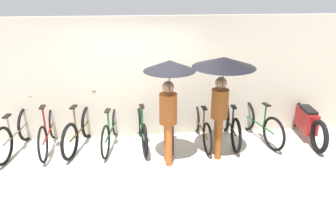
{
  "coord_description": "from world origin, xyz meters",
  "views": [
    {
      "loc": [
        -0.06,
        -5.02,
        3.26
      ],
      "look_at": [
        0.52,
        0.82,
        1.0
      ],
      "focal_mm": 35.0,
      "sensor_mm": 36.0,
      "label": 1
    }
  ],
  "objects_px": {
    "parked_bicycle_0": "(15,133)",
    "pedestrian_leading": "(169,87)",
    "parked_bicycle_5": "(171,125)",
    "parked_bicycle_7": "(230,124)",
    "pedestrian_center": "(222,78)",
    "parked_bicycle_4": "(142,128)",
    "motorcycle": "(306,121)",
    "parked_bicycle_2": "(80,130)",
    "parked_bicycle_1": "(48,131)",
    "parked_bicycle_3": "(111,129)",
    "parked_bicycle_8": "(259,123)",
    "parked_bicycle_6": "(201,126)"
  },
  "relations": [
    {
      "from": "parked_bicycle_0",
      "to": "parked_bicycle_7",
      "type": "relative_size",
      "value": 0.99
    },
    {
      "from": "parked_bicycle_2",
      "to": "pedestrian_center",
      "type": "distance_m",
      "value": 3.08
    },
    {
      "from": "parked_bicycle_3",
      "to": "motorcycle",
      "type": "distance_m",
      "value": 4.19
    },
    {
      "from": "pedestrian_leading",
      "to": "pedestrian_center",
      "type": "xyz_separation_m",
      "value": [
        0.97,
        0.14,
        0.1
      ]
    },
    {
      "from": "parked_bicycle_2",
      "to": "parked_bicycle_7",
      "type": "relative_size",
      "value": 0.96
    },
    {
      "from": "parked_bicycle_3",
      "to": "pedestrian_leading",
      "type": "relative_size",
      "value": 0.84
    },
    {
      "from": "parked_bicycle_7",
      "to": "parked_bicycle_8",
      "type": "distance_m",
      "value": 0.63
    },
    {
      "from": "parked_bicycle_0",
      "to": "parked_bicycle_6",
      "type": "distance_m",
      "value": 3.78
    },
    {
      "from": "parked_bicycle_2",
      "to": "motorcycle",
      "type": "bearing_deg",
      "value": -76.98
    },
    {
      "from": "parked_bicycle_1",
      "to": "parked_bicycle_0",
      "type": "bearing_deg",
      "value": 92.37
    },
    {
      "from": "parked_bicycle_8",
      "to": "pedestrian_center",
      "type": "bearing_deg",
      "value": 111.25
    },
    {
      "from": "parked_bicycle_2",
      "to": "motorcycle",
      "type": "xyz_separation_m",
      "value": [
        4.82,
        -0.06,
        0.01
      ]
    },
    {
      "from": "parked_bicycle_4",
      "to": "pedestrian_center",
      "type": "xyz_separation_m",
      "value": [
        1.45,
        -0.76,
        1.28
      ]
    },
    {
      "from": "parked_bicycle_1",
      "to": "parked_bicycle_7",
      "type": "xyz_separation_m",
      "value": [
        3.78,
        -0.01,
        -0.0
      ]
    },
    {
      "from": "parked_bicycle_0",
      "to": "pedestrian_leading",
      "type": "height_order",
      "value": "pedestrian_leading"
    },
    {
      "from": "parked_bicycle_0",
      "to": "motorcycle",
      "type": "bearing_deg",
      "value": -82.23
    },
    {
      "from": "parked_bicycle_0",
      "to": "pedestrian_center",
      "type": "relative_size",
      "value": 0.86
    },
    {
      "from": "parked_bicycle_7",
      "to": "parked_bicycle_8",
      "type": "bearing_deg",
      "value": -87.45
    },
    {
      "from": "parked_bicycle_3",
      "to": "motorcycle",
      "type": "xyz_separation_m",
      "value": [
        4.19,
        -0.09,
        0.03
      ]
    },
    {
      "from": "parked_bicycle_8",
      "to": "parked_bicycle_6",
      "type": "bearing_deg",
      "value": 76.31
    },
    {
      "from": "motorcycle",
      "to": "pedestrian_leading",
      "type": "bearing_deg",
      "value": 109.4
    },
    {
      "from": "parked_bicycle_8",
      "to": "pedestrian_leading",
      "type": "relative_size",
      "value": 0.85
    },
    {
      "from": "pedestrian_center",
      "to": "parked_bicycle_4",
      "type": "bearing_deg",
      "value": -24.39
    },
    {
      "from": "parked_bicycle_8",
      "to": "parked_bicycle_7",
      "type": "bearing_deg",
      "value": 75.72
    },
    {
      "from": "parked_bicycle_7",
      "to": "pedestrian_leading",
      "type": "xyz_separation_m",
      "value": [
        -1.41,
        -0.89,
        1.16
      ]
    },
    {
      "from": "parked_bicycle_1",
      "to": "parked_bicycle_3",
      "type": "relative_size",
      "value": 1.03
    },
    {
      "from": "parked_bicycle_4",
      "to": "parked_bicycle_5",
      "type": "bearing_deg",
      "value": -93.19
    },
    {
      "from": "parked_bicycle_2",
      "to": "motorcycle",
      "type": "relative_size",
      "value": 0.86
    },
    {
      "from": "parked_bicycle_5",
      "to": "parked_bicycle_1",
      "type": "bearing_deg",
      "value": 95.3
    },
    {
      "from": "parked_bicycle_7",
      "to": "parked_bicycle_6",
      "type": "bearing_deg",
      "value": 93.73
    },
    {
      "from": "parked_bicycle_7",
      "to": "parked_bicycle_1",
      "type": "bearing_deg",
      "value": 92.94
    },
    {
      "from": "parked_bicycle_3",
      "to": "parked_bicycle_6",
      "type": "bearing_deg",
      "value": -82.46
    },
    {
      "from": "motorcycle",
      "to": "parked_bicycle_0",
      "type": "bearing_deg",
      "value": 94.21
    },
    {
      "from": "parked_bicycle_7",
      "to": "pedestrian_center",
      "type": "xyz_separation_m",
      "value": [
        -0.44,
        -0.75,
        1.26
      ]
    },
    {
      "from": "parked_bicycle_1",
      "to": "parked_bicycle_2",
      "type": "xyz_separation_m",
      "value": [
        0.63,
        -0.02,
        0.01
      ]
    },
    {
      "from": "parked_bicycle_2",
      "to": "parked_bicycle_4",
      "type": "xyz_separation_m",
      "value": [
        1.26,
        0.02,
        -0.03
      ]
    },
    {
      "from": "parked_bicycle_0",
      "to": "parked_bicycle_8",
      "type": "xyz_separation_m",
      "value": [
        5.04,
        0.04,
        -0.01
      ]
    },
    {
      "from": "parked_bicycle_1",
      "to": "parked_bicycle_3",
      "type": "height_order",
      "value": "parked_bicycle_3"
    },
    {
      "from": "parked_bicycle_4",
      "to": "parked_bicycle_8",
      "type": "bearing_deg",
      "value": -95.62
    },
    {
      "from": "parked_bicycle_1",
      "to": "parked_bicycle_4",
      "type": "xyz_separation_m",
      "value": [
        1.89,
        0.0,
        -0.02
      ]
    },
    {
      "from": "parked_bicycle_5",
      "to": "parked_bicycle_6",
      "type": "relative_size",
      "value": 1.02
    },
    {
      "from": "parked_bicycle_7",
      "to": "pedestrian_leading",
      "type": "height_order",
      "value": "pedestrian_leading"
    },
    {
      "from": "parked_bicycle_5",
      "to": "parked_bicycle_7",
      "type": "height_order",
      "value": "parked_bicycle_7"
    },
    {
      "from": "parked_bicycle_2",
      "to": "parked_bicycle_4",
      "type": "bearing_deg",
      "value": -75.45
    },
    {
      "from": "parked_bicycle_4",
      "to": "motorcycle",
      "type": "bearing_deg",
      "value": -96.54
    },
    {
      "from": "parked_bicycle_5",
      "to": "motorcycle",
      "type": "xyz_separation_m",
      "value": [
        2.93,
        -0.1,
        -0.01
      ]
    },
    {
      "from": "parked_bicycle_0",
      "to": "parked_bicycle_3",
      "type": "height_order",
      "value": "parked_bicycle_3"
    },
    {
      "from": "parked_bicycle_1",
      "to": "pedestrian_center",
      "type": "bearing_deg",
      "value": -105.19
    },
    {
      "from": "parked_bicycle_3",
      "to": "pedestrian_leading",
      "type": "height_order",
      "value": "pedestrian_leading"
    },
    {
      "from": "parked_bicycle_3",
      "to": "parked_bicycle_6",
      "type": "height_order",
      "value": "parked_bicycle_3"
    }
  ]
}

